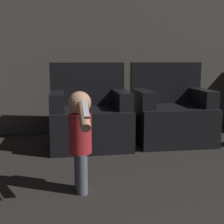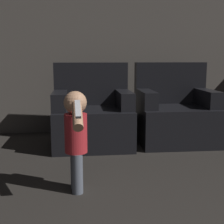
% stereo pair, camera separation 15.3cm
% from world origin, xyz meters
% --- Properties ---
extents(wall_back, '(8.40, 0.05, 2.60)m').
position_xyz_m(wall_back, '(0.00, 4.50, 1.30)').
color(wall_back, '#423D38').
rests_on(wall_back, ground_plane).
extents(armchair_left, '(0.94, 0.81, 0.98)m').
position_xyz_m(armchair_left, '(-0.10, 3.75, 0.34)').
color(armchair_left, black).
rests_on(armchair_left, ground_plane).
extents(armchair_right, '(0.95, 0.83, 0.98)m').
position_xyz_m(armchair_right, '(0.93, 3.75, 0.34)').
color(armchair_right, black).
rests_on(armchair_right, ground_plane).
extents(person_toddler, '(0.17, 0.55, 0.79)m').
position_xyz_m(person_toddler, '(-0.33, 2.43, 0.47)').
color(person_toddler, '#474C56').
rests_on(person_toddler, ground_plane).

